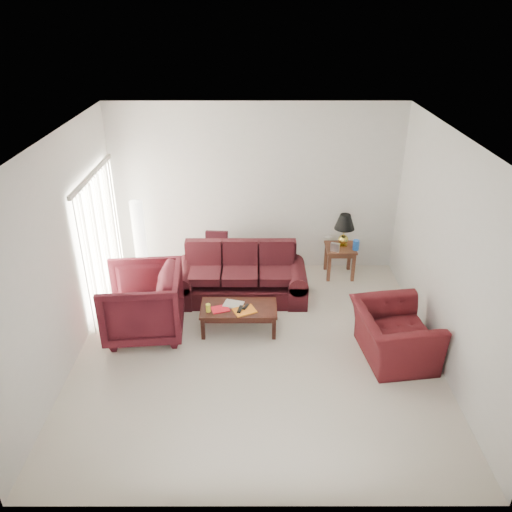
{
  "coord_description": "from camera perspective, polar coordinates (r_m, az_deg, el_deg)",
  "views": [
    {
      "loc": [
        -0.01,
        -5.73,
        4.45
      ],
      "look_at": [
        0.0,
        0.85,
        1.05
      ],
      "focal_mm": 35.0,
      "sensor_mm": 36.0,
      "label": 1
    }
  ],
  "objects": [
    {
      "name": "magazine_red",
      "position": [
        7.37,
        -4.11,
        -6.07
      ],
      "size": [
        0.3,
        0.26,
        0.01
      ],
      "primitive_type": "cube",
      "rotation": [
        0.0,
        0.0,
        0.33
      ],
      "color": "red",
      "rests_on": "coffee_table"
    },
    {
      "name": "remote_a",
      "position": [
        7.32,
        -1.83,
        -6.09
      ],
      "size": [
        0.09,
        0.19,
        0.02
      ],
      "primitive_type": "cube",
      "rotation": [
        0.0,
        0.0,
        -0.21
      ],
      "color": "black",
      "rests_on": "coffee_table"
    },
    {
      "name": "clock",
      "position": [
        8.7,
        9.02,
        1.0
      ],
      "size": [
        0.16,
        0.11,
        0.15
      ],
      "primitive_type": "cube",
      "rotation": [
        0.0,
        0.0,
        -0.4
      ],
      "color": "silver",
      "rests_on": "end_table"
    },
    {
      "name": "blinds",
      "position": [
        8.16,
        -17.25,
        1.63
      ],
      "size": [
        0.1,
        2.0,
        2.16
      ],
      "primitive_type": "cube",
      "color": "silver",
      "rests_on": "ground"
    },
    {
      "name": "armchair_left",
      "position": [
        7.47,
        -12.81,
        -5.25
      ],
      "size": [
        1.22,
        1.19,
        1.02
      ],
      "primitive_type": "imported",
      "rotation": [
        0.0,
        0.0,
        -1.48
      ],
      "color": "#3D0E15",
      "rests_on": "ground"
    },
    {
      "name": "remote_b",
      "position": [
        7.37,
        -1.16,
        -5.8
      ],
      "size": [
        0.1,
        0.16,
        0.02
      ],
      "primitive_type": "cube",
      "rotation": [
        0.0,
        0.0,
        -0.45
      ],
      "color": "black",
      "rests_on": "coffee_table"
    },
    {
      "name": "blue_canister",
      "position": [
        8.81,
        11.37,
        1.24
      ],
      "size": [
        0.15,
        0.15,
        0.18
      ],
      "primitive_type": "cylinder",
      "rotation": [
        0.0,
        0.0,
        -0.4
      ],
      "color": "#194FA7",
      "rests_on": "end_table"
    },
    {
      "name": "table_lamp",
      "position": [
        8.84,
        10.04,
        2.92
      ],
      "size": [
        0.47,
        0.47,
        0.59
      ],
      "primitive_type": null,
      "rotation": [
        0.0,
        0.0,
        0.42
      ],
      "color": "gold",
      "rests_on": "end_table"
    },
    {
      "name": "floor",
      "position": [
        7.26,
        0.01,
        -10.5
      ],
      "size": [
        5.0,
        5.0,
        0.0
      ],
      "primitive_type": "plane",
      "color": "silver",
      "rests_on": "ground"
    },
    {
      "name": "picture_frame",
      "position": [
        9.05,
        8.27,
        2.13
      ],
      "size": [
        0.18,
        0.19,
        0.05
      ],
      "primitive_type": "cube",
      "rotation": [
        1.36,
        0.0,
        0.53
      ],
      "color": "silver",
      "rests_on": "end_table"
    },
    {
      "name": "end_table",
      "position": [
        9.03,
        9.51,
        -0.56
      ],
      "size": [
        0.54,
        0.54,
        0.57
      ],
      "primitive_type": null,
      "rotation": [
        0.0,
        0.0,
        0.04
      ],
      "color": "#4E311A",
      "rests_on": "ground"
    },
    {
      "name": "yellow_glass",
      "position": [
        7.31,
        -5.48,
        -5.93
      ],
      "size": [
        0.07,
        0.07,
        0.12
      ],
      "primitive_type": "cylinder",
      "rotation": [
        0.0,
        0.0,
        0.03
      ],
      "color": "yellow",
      "rests_on": "coffee_table"
    },
    {
      "name": "magazine_orange",
      "position": [
        7.32,
        -1.33,
        -6.25
      ],
      "size": [
        0.38,
        0.34,
        0.02
      ],
      "primitive_type": "cube",
      "rotation": [
        0.0,
        0.0,
        0.43
      ],
      "color": "orange",
      "rests_on": "coffee_table"
    },
    {
      "name": "magazine_white",
      "position": [
        7.47,
        -2.6,
        -5.52
      ],
      "size": [
        0.33,
        0.28,
        0.02
      ],
      "primitive_type": "cube",
      "rotation": [
        0.0,
        0.0,
        -0.27
      ],
      "color": "beige",
      "rests_on": "coffee_table"
    },
    {
      "name": "floor_lamp",
      "position": [
        8.79,
        -13.11,
        1.66
      ],
      "size": [
        0.26,
        0.26,
        1.5
      ],
      "primitive_type": null,
      "rotation": [
        0.0,
        0.0,
        0.09
      ],
      "color": "white",
      "rests_on": "ground"
    },
    {
      "name": "coffee_table",
      "position": [
        7.52,
        -1.96,
        -7.13
      ],
      "size": [
        1.25,
        0.9,
        0.4
      ],
      "primitive_type": null,
      "rotation": [
        0.0,
        0.0,
        -0.33
      ],
      "color": "black",
      "rests_on": "ground"
    },
    {
      "name": "throw_pillow",
      "position": [
        8.71,
        -4.52,
        1.61
      ],
      "size": [
        0.4,
        0.21,
        0.4
      ],
      "primitive_type": "cube",
      "rotation": [
        -0.21,
        0.0,
        -0.06
      ],
      "color": "black",
      "rests_on": "sofa"
    },
    {
      "name": "sofa",
      "position": [
        8.16,
        -1.8,
        -2.12
      ],
      "size": [
        2.17,
        0.96,
        0.88
      ],
      "primitive_type": null,
      "rotation": [
        0.0,
        0.0,
        0.01
      ],
      "color": "black",
      "rests_on": "ground"
    },
    {
      "name": "armchair_right",
      "position": [
        7.15,
        15.46,
        -8.64
      ],
      "size": [
        1.13,
        1.25,
        0.73
      ],
      "primitive_type": "imported",
      "rotation": [
        0.0,
        0.0,
        1.71
      ],
      "color": "#440F13",
      "rests_on": "ground"
    }
  ]
}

